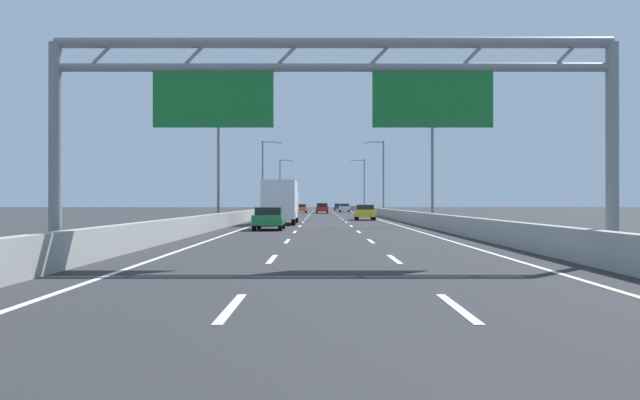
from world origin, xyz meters
name	(u,v)px	position (x,y,z in m)	size (l,w,h in m)	color
ground_plane	(326,214)	(0.00, 100.00, 0.00)	(260.00, 260.00, 0.00)	#2D2D30
lane_dash_left_1	(234,308)	(-1.80, 12.50, 0.01)	(0.16, 3.00, 0.01)	white
lane_dash_left_2	(275,259)	(-1.80, 21.50, 0.01)	(0.16, 3.00, 0.01)	white
lane_dash_left_3	(290,241)	(-1.80, 30.50, 0.01)	(0.16, 3.00, 0.01)	white
lane_dash_left_4	(298,232)	(-1.80, 39.50, 0.01)	(0.16, 3.00, 0.01)	white
lane_dash_left_5	(303,226)	(-1.80, 48.50, 0.01)	(0.16, 3.00, 0.01)	white
lane_dash_left_6	(306,222)	(-1.80, 57.50, 0.01)	(0.16, 3.00, 0.01)	white
lane_dash_left_7	(308,219)	(-1.80, 66.50, 0.01)	(0.16, 3.00, 0.01)	white
lane_dash_left_8	(310,217)	(-1.80, 75.50, 0.01)	(0.16, 3.00, 0.01)	white
lane_dash_left_9	(312,216)	(-1.80, 84.50, 0.01)	(0.16, 3.00, 0.01)	white
lane_dash_left_10	(313,214)	(-1.80, 93.50, 0.01)	(0.16, 3.00, 0.01)	white
lane_dash_left_11	(314,213)	(-1.80, 102.50, 0.01)	(0.16, 3.00, 0.01)	white
lane_dash_left_12	(314,212)	(-1.80, 111.50, 0.01)	(0.16, 3.00, 0.01)	white
lane_dash_left_13	(315,212)	(-1.80, 120.50, 0.01)	(0.16, 3.00, 0.01)	white
lane_dash_left_14	(316,211)	(-1.80, 129.50, 0.01)	(0.16, 3.00, 0.01)	white
lane_dash_left_15	(316,210)	(-1.80, 138.50, 0.01)	(0.16, 3.00, 0.01)	white
lane_dash_left_16	(316,210)	(-1.80, 147.50, 0.01)	(0.16, 3.00, 0.01)	white
lane_dash_left_17	(317,209)	(-1.80, 156.50, 0.01)	(0.16, 3.00, 0.01)	white
lane_dash_right_1	(460,308)	(1.80, 12.50, 0.01)	(0.16, 3.00, 0.01)	white
lane_dash_right_2	(397,259)	(1.80, 21.50, 0.01)	(0.16, 3.00, 0.01)	white
lane_dash_right_3	(374,241)	(1.80, 30.50, 0.01)	(0.16, 3.00, 0.01)	white
lane_dash_right_4	(362,232)	(1.80, 39.50, 0.01)	(0.16, 3.00, 0.01)	white
lane_dash_right_5	(354,226)	(1.80, 48.50, 0.01)	(0.16, 3.00, 0.01)	white
lane_dash_right_6	(349,222)	(1.80, 57.50, 0.01)	(0.16, 3.00, 0.01)	white
lane_dash_right_7	(345,219)	(1.80, 66.50, 0.01)	(0.16, 3.00, 0.01)	white
lane_dash_right_8	(343,217)	(1.80, 75.50, 0.01)	(0.16, 3.00, 0.01)	white
lane_dash_right_9	(341,216)	(1.80, 84.50, 0.01)	(0.16, 3.00, 0.01)	white
lane_dash_right_10	(339,214)	(1.80, 93.50, 0.01)	(0.16, 3.00, 0.01)	white
lane_dash_right_11	(337,213)	(1.80, 102.50, 0.01)	(0.16, 3.00, 0.01)	white
lane_dash_right_12	(336,212)	(1.80, 111.50, 0.01)	(0.16, 3.00, 0.01)	white
lane_dash_right_13	(335,212)	(1.80, 120.50, 0.01)	(0.16, 3.00, 0.01)	white
lane_dash_right_14	(334,211)	(1.80, 129.50, 0.01)	(0.16, 3.00, 0.01)	white
lane_dash_right_15	(334,210)	(1.80, 138.50, 0.01)	(0.16, 3.00, 0.01)	white
lane_dash_right_16	(333,210)	(1.80, 147.50, 0.01)	(0.16, 3.00, 0.01)	white
lane_dash_right_17	(332,209)	(1.80, 156.50, 0.01)	(0.16, 3.00, 0.01)	white
edge_line_left	(285,215)	(-5.25, 88.00, 0.01)	(0.16, 176.00, 0.01)	white
edge_line_right	(366,215)	(5.25, 88.00, 0.01)	(0.16, 176.00, 0.01)	white
barrier_left	(283,210)	(-6.90, 110.00, 0.47)	(0.45, 220.00, 0.95)	#9E9E99
barrier_right	(368,210)	(6.90, 110.00, 0.47)	(0.45, 220.00, 0.95)	#9E9E99
sign_gantry	(334,92)	(-0.07, 20.70, 4.81)	(16.11, 0.36, 6.36)	gray
streetlamp_left_mid	(225,151)	(-7.47, 49.79, 5.40)	(2.58, 0.28, 9.50)	slate
streetlamp_right_mid	(432,151)	(7.47, 49.79, 5.40)	(2.58, 0.28, 9.50)	slate
streetlamp_left_far	(267,173)	(-7.47, 86.66, 5.40)	(2.58, 0.28, 9.50)	slate
streetlamp_right_far	(385,173)	(7.47, 86.66, 5.40)	(2.58, 0.28, 9.50)	slate
streetlamp_left_distant	(284,182)	(-7.47, 123.54, 5.40)	(2.58, 0.28, 9.50)	slate
streetlamp_right_distant	(366,182)	(7.47, 123.54, 5.40)	(2.58, 0.28, 9.50)	slate
orange_car	(304,208)	(-3.37, 105.69, 0.72)	(1.83, 4.14, 1.37)	orange
green_car	(272,218)	(-3.48, 42.35, 0.71)	(1.75, 4.26, 1.38)	#1E7A38
red_car	(325,208)	(-0.07, 101.63, 0.78)	(1.81, 4.49, 1.53)	red
white_car	(347,208)	(3.77, 115.05, 0.75)	(1.74, 4.28, 1.43)	silver
yellow_car	(368,212)	(3.84, 64.62, 0.75)	(1.79, 4.13, 1.44)	yellow
blue_car	(342,207)	(3.47, 139.59, 0.72)	(1.85, 4.22, 1.39)	#2347AD
box_truck	(284,201)	(-3.37, 52.69, 1.77)	(2.41, 8.53, 3.27)	silver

